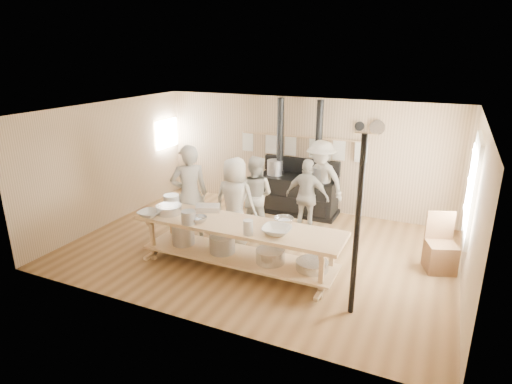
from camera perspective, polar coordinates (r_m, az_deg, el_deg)
ground at (r=8.23m, az=0.46°, el=-7.50°), size 7.00×7.00×0.00m
room_shell at (r=7.66m, az=0.49°, el=3.48°), size 7.00×7.00×7.00m
window_right at (r=7.67m, az=26.91°, el=0.49°), size 0.09×1.50×1.65m
left_opening at (r=11.07m, az=-11.80°, el=7.64°), size 0.00×0.90×0.90m
stove at (r=9.87m, az=5.45°, el=0.17°), size 1.90×0.75×2.60m
towel_rail at (r=9.86m, az=6.22°, el=6.40°), size 3.00×0.04×0.47m
back_wall_shelf at (r=9.46m, az=14.90°, el=8.10°), size 0.63×0.14×0.32m
prep_table at (r=7.28m, az=-2.51°, el=-6.62°), size 3.60×0.90×0.85m
support_post at (r=5.96m, az=13.33°, el=-4.81°), size 0.08×0.08×2.60m
cook_far_left at (r=8.24m, az=-8.85°, el=-0.37°), size 0.84×0.82×1.95m
cook_left at (r=8.62m, az=-0.16°, el=-0.42°), size 0.81×0.64×1.63m
cook_center at (r=8.16m, az=-2.82°, el=-1.25°), size 0.85×0.57×1.71m
cook_right at (r=8.70m, az=6.85°, el=-0.63°), size 0.93×0.42×1.56m
cook_by_window at (r=9.44m, az=8.60°, el=1.53°), size 1.31×1.01×1.78m
chair at (r=7.99m, az=23.34°, el=-7.61°), size 0.60×0.60×1.00m
bowl_white_a at (r=7.66m, az=-14.03°, el=-2.80°), size 0.38×0.38×0.09m
bowl_steel_a at (r=7.24m, az=-7.73°, el=-3.66°), size 0.40×0.40×0.09m
bowl_white_b at (r=6.75m, az=2.78°, el=-5.12°), size 0.51×0.51×0.11m
bowl_steel_b at (r=7.14m, az=3.73°, el=-3.82°), size 0.44×0.44×0.10m
roasting_pan at (r=7.74m, az=-6.44°, el=-2.13°), size 0.50×0.43×0.09m
mixing_bowl_large at (r=7.71m, az=-11.52°, el=-2.27°), size 0.59×0.59×0.14m
bucket_galv at (r=7.19m, az=-8.99°, el=-3.35°), size 0.32×0.32×0.22m
deep_bowl_enamel at (r=8.14m, az=-11.21°, el=-1.00°), size 0.34×0.34×0.18m
pitcher at (r=6.68m, az=-1.06°, el=-4.76°), size 0.17×0.17×0.24m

